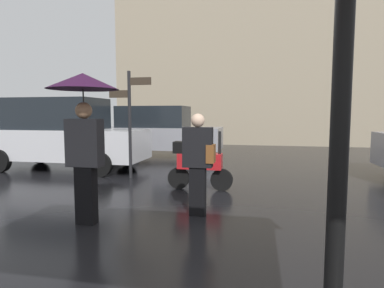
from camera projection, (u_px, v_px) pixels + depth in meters
The scene contains 7 objects.
pedestrian_with_umbrella at pixel (84, 109), 4.51m from camera, with size 0.99×0.99×2.15m.
pedestrian_with_bag at pixel (199, 158), 4.97m from camera, with size 0.49×0.24×1.59m.
parked_scooter at pixel (198, 164), 6.70m from camera, with size 1.37×0.32×1.23m.
parked_car_left at pixel (63, 134), 9.18m from camera, with size 4.59×1.83×2.03m.
parked_car_right at pixel (158, 131), 12.01m from camera, with size 4.57×1.84×1.87m.
street_signpost at pixel (130, 113), 7.86m from camera, with size 1.08×0.08×2.62m.
building_block at pixel (256, 23), 17.21m from camera, with size 14.88×3.03×12.92m, color gray.
Camera 1 is at (0.24, -2.08, 1.58)m, focal length 30.05 mm.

